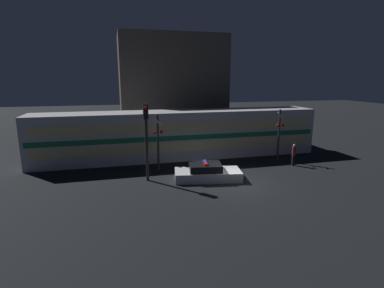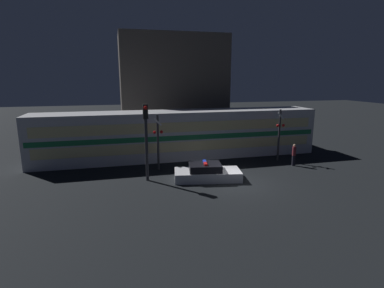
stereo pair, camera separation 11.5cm
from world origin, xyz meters
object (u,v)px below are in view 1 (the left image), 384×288
object	(u,v)px
pedestrian	(294,155)
traffic_light_corner	(146,135)
crossing_signal_near	(279,133)
train	(180,134)
police_car	(207,173)

from	to	relation	value
pedestrian	traffic_light_corner	xyz separation A→B (m)	(-10.92, -0.67, 2.11)
crossing_signal_near	traffic_light_corner	size ratio (longest dim) A/B	0.83
train	police_car	distance (m)	6.17
police_car	crossing_signal_near	xyz separation A→B (m)	(6.78, 2.95, 1.76)
train	police_car	bearing A→B (deg)	-85.16
pedestrian	crossing_signal_near	xyz separation A→B (m)	(-0.41, 1.53, 1.35)
crossing_signal_near	train	bearing A→B (deg)	157.49
train	pedestrian	xyz separation A→B (m)	(7.69, -4.55, -1.07)
police_car	pedestrian	xyz separation A→B (m)	(7.19, 1.41, 0.41)
train	traffic_light_corner	world-z (taller)	traffic_light_corner
pedestrian	crossing_signal_near	bearing A→B (deg)	104.92
traffic_light_corner	train	bearing A→B (deg)	58.28
police_car	traffic_light_corner	xyz separation A→B (m)	(-3.73, 0.74, 2.51)
police_car	traffic_light_corner	distance (m)	4.56
traffic_light_corner	police_car	bearing A→B (deg)	-11.29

